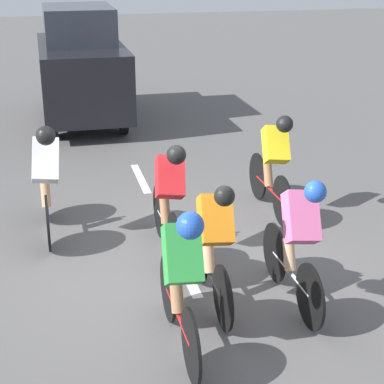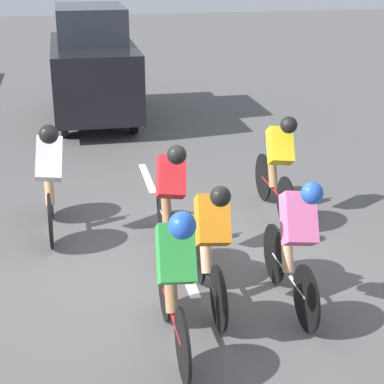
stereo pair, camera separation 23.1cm
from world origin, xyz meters
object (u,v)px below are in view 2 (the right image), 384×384
at_px(cyclist_green, 175,275).
at_px(support_car, 93,65).
at_px(cyclist_white, 50,176).
at_px(cyclist_red, 170,196).
at_px(cyclist_orange, 211,242).
at_px(cyclist_pink, 296,240).
at_px(cyclist_yellow, 278,162).

bearing_deg(cyclist_green, support_car, -88.59).
xyz_separation_m(cyclist_white, cyclist_red, (-1.40, 0.86, -0.05)).
bearing_deg(support_car, cyclist_orange, 95.02).
bearing_deg(cyclist_orange, cyclist_pink, 168.55).
xyz_separation_m(cyclist_green, cyclist_red, (-0.29, -2.01, -0.04)).
height_order(cyclist_yellow, cyclist_pink, same).
bearing_deg(cyclist_orange, support_car, -84.98).
xyz_separation_m(cyclist_pink, support_car, (1.54, -8.21, 0.40)).
relative_size(cyclist_white, cyclist_yellow, 0.97).
distance_m(cyclist_yellow, cyclist_pink, 2.48).
relative_size(cyclist_white, cyclist_green, 0.99).
height_order(cyclist_yellow, cyclist_green, cyclist_green).
relative_size(cyclist_white, cyclist_orange, 1.02).
bearing_deg(cyclist_white, cyclist_pink, 136.30).
relative_size(cyclist_pink, cyclist_red, 1.00).
distance_m(cyclist_yellow, cyclist_orange, 2.67).
distance_m(cyclist_green, support_car, 8.77).
height_order(cyclist_white, cyclist_pink, cyclist_white).
xyz_separation_m(cyclist_white, support_car, (-0.89, -5.88, 0.36)).
xyz_separation_m(cyclist_white, cyclist_green, (-1.11, 2.88, -0.01)).
xyz_separation_m(cyclist_green, cyclist_pink, (-1.33, -0.55, -0.03)).
bearing_deg(cyclist_pink, cyclist_yellow, -104.56).
distance_m(cyclist_white, support_car, 5.96).
height_order(cyclist_red, support_car, support_car).
bearing_deg(support_car, cyclist_white, 81.36).
bearing_deg(cyclist_red, cyclist_pink, 125.21).
distance_m(cyclist_white, cyclist_pink, 3.37).
relative_size(cyclist_yellow, cyclist_pink, 1.03).
relative_size(cyclist_red, support_car, 0.42).
relative_size(cyclist_orange, cyclist_red, 0.98).
distance_m(cyclist_orange, cyclist_pink, 0.85).
relative_size(cyclist_orange, support_car, 0.42).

